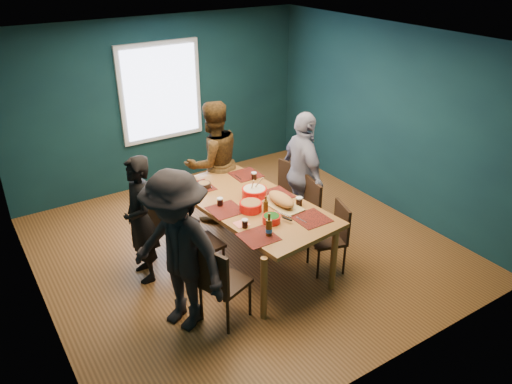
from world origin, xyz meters
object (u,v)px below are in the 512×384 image
chair_left_near (219,279)px  bowl_salad (251,206)px  chair_right_far (284,190)px  bowl_herbs (271,219)px  chair_right_near (334,232)px  person_back (213,163)px  person_near_left (178,253)px  person_right (303,174)px  chair_left_far (167,218)px  chair_right_mid (305,209)px  bowl_dumpling (254,193)px  chair_left_mid (195,240)px  person_far_left (140,220)px  dining_table (251,208)px  cutting_board (281,201)px

chair_left_near → bowl_salad: 1.08m
chair_right_far → bowl_herbs: 1.48m
chair_right_near → bowl_salad: bearing=166.5°
person_back → person_near_left: 2.28m
person_right → chair_right_far: bearing=32.2°
chair_left_far → bowl_herbs: 1.41m
chair_right_mid → bowl_dumpling: bowl_dumpling is taller
chair_left_mid → chair_right_near: bearing=-29.7°
chair_right_mid → bowl_dumpling: bearing=178.9°
person_far_left → bowl_salad: (1.15, -0.58, 0.11)m
person_back → bowl_salad: bearing=78.4°
dining_table → cutting_board: cutting_board is taller
chair_right_near → dining_table: bearing=155.0°
chair_right_mid → bowl_dumpling: (-0.69, 0.16, 0.36)m
person_back → chair_right_near: bearing=106.5°
bowl_dumpling → bowl_herbs: bearing=-105.1°
chair_left_far → bowl_dumpling: (0.97, -0.50, 0.30)m
person_near_left → bowl_herbs: bearing=70.2°
chair_left_far → bowl_salad: size_ratio=3.87×
chair_right_far → chair_right_near: (-0.14, -1.23, -0.03)m
chair_left_near → cutting_board: size_ratio=1.36×
person_back → person_near_left: person_near_left is taller
chair_left_mid → chair_right_far: size_ratio=1.01×
chair_left_near → person_far_left: person_far_left is taller
person_right → cutting_board: size_ratio=2.45×
dining_table → bowl_herbs: (-0.07, -0.53, 0.13)m
chair_left_mid → person_back: 1.54m
chair_left_far → chair_right_near: size_ratio=1.18×
chair_left_near → chair_right_far: bearing=17.0°
person_far_left → cutting_board: person_far_left is taller
chair_left_mid → chair_right_far: 1.74m
person_near_left → bowl_herbs: 1.19m
chair_right_mid → person_right: (0.21, 0.34, 0.32)m
person_right → cutting_board: 0.92m
bowl_salad → cutting_board: 0.38m
chair_right_near → bowl_herbs: 0.91m
chair_right_far → bowl_salad: 1.28m
person_far_left → bowl_dumpling: person_far_left is taller
bowl_dumpling → chair_left_mid: bearing=-175.3°
chair_right_near → person_near_left: 2.04m
bowl_dumpling → person_right: bearing=11.5°
person_right → person_far_left: bearing=97.5°
dining_table → chair_left_near: bearing=-144.6°
chair_right_far → person_right: bearing=-79.0°
dining_table → chair_left_near: 1.24m
chair_left_far → chair_left_mid: (0.11, -0.57, -0.06)m
chair_left_mid → cutting_board: cutting_board is taller
person_far_left → person_near_left: bearing=5.3°
chair_left_far → bowl_dumpling: bowl_dumpling is taller
person_back → bowl_salad: (-0.25, -1.38, 0.01)m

